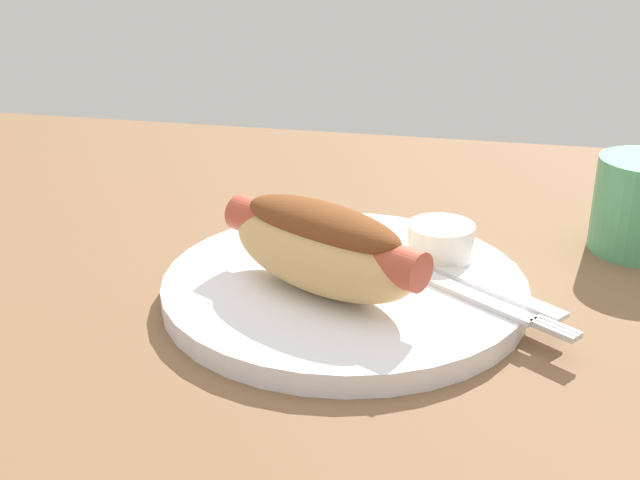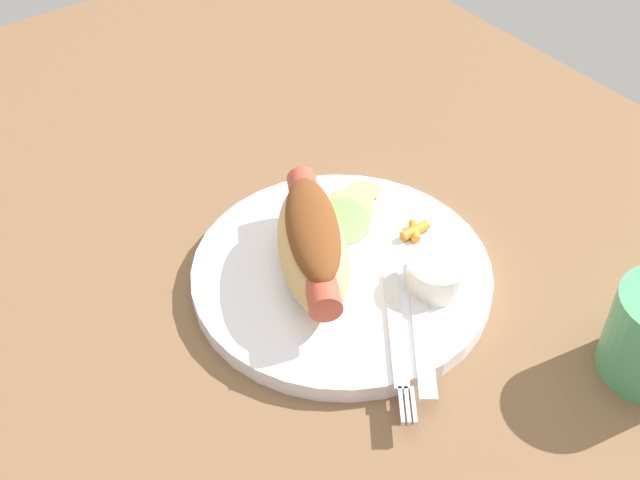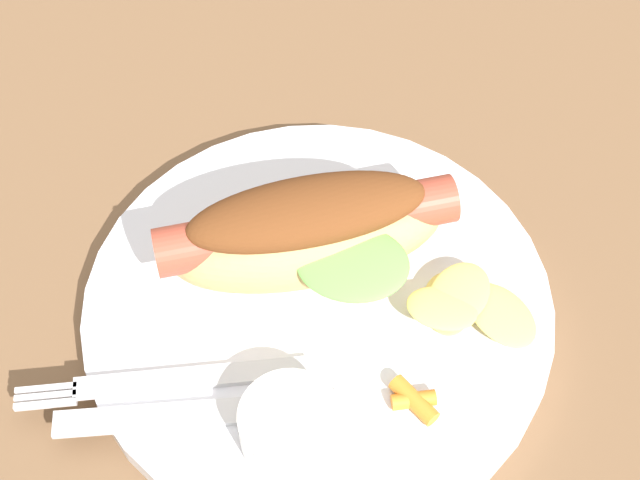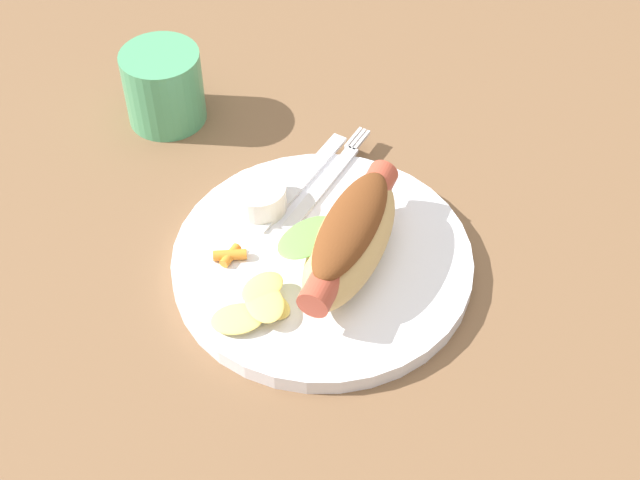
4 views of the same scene
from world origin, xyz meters
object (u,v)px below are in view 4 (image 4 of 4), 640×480
(plate, at_px, (322,262))
(sauce_ramekin, at_px, (258,197))
(chips_pile, at_px, (257,304))
(drinking_cup, at_px, (164,87))
(hot_dog, at_px, (350,238))
(carrot_garnish, at_px, (230,255))
(fork, at_px, (325,180))
(knife, at_px, (301,181))

(plate, xyz_separation_m, sauce_ramekin, (-0.06, -0.05, 0.02))
(chips_pile, xyz_separation_m, drinking_cup, (-0.27, -0.08, 0.01))
(hot_dog, bearing_deg, drinking_cup, 62.86)
(hot_dog, relative_size, sauce_ramekin, 3.18)
(sauce_ramekin, relative_size, carrot_garnish, 1.76)
(chips_pile, bearing_deg, fork, 154.28)
(plate, relative_size, drinking_cup, 3.31)
(plate, distance_m, hot_dog, 0.05)
(chips_pile, bearing_deg, hot_dog, 117.76)
(sauce_ramekin, distance_m, drinking_cup, 0.18)
(sauce_ramekin, distance_m, chips_pile, 0.12)
(plate, bearing_deg, hot_dog, 60.71)
(sauce_ramekin, xyz_separation_m, fork, (-0.03, 0.06, -0.01))
(knife, bearing_deg, drinking_cup, 81.83)
(knife, bearing_deg, sauce_ramekin, 161.53)
(plate, xyz_separation_m, chips_pile, (0.05, -0.06, 0.02))
(chips_pile, bearing_deg, knife, 161.67)
(sauce_ramekin, bearing_deg, knife, 124.56)
(plate, xyz_separation_m, drinking_cup, (-0.22, -0.14, 0.03))
(fork, relative_size, drinking_cup, 1.68)
(plate, distance_m, sauce_ramekin, 0.08)
(plate, bearing_deg, knife, -173.60)
(fork, height_order, chips_pile, chips_pile)
(knife, distance_m, chips_pile, 0.15)
(carrot_garnish, height_order, drinking_cup, drinking_cup)
(fork, height_order, drinking_cup, drinking_cup)
(plate, height_order, fork, fork)
(chips_pile, bearing_deg, drinking_cup, -164.09)
(hot_dog, relative_size, drinking_cup, 2.05)
(sauce_ramekin, xyz_separation_m, chips_pile, (0.12, -0.01, -0.00))
(hot_dog, xyz_separation_m, carrot_garnish, (-0.02, -0.10, -0.03))
(plate, relative_size, chips_pile, 3.61)
(sauce_ramekin, bearing_deg, drinking_cup, -151.15)
(hot_dog, height_order, carrot_garnish, hot_dog)
(plate, relative_size, knife, 1.80)
(plate, height_order, knife, knife)
(hot_dog, distance_m, carrot_garnish, 0.11)
(carrot_garnish, bearing_deg, plate, 86.67)
(fork, distance_m, drinking_cup, 0.20)
(hot_dog, bearing_deg, carrot_garnish, 109.09)
(knife, relative_size, carrot_garnish, 5.03)
(chips_pile, bearing_deg, plate, 132.70)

